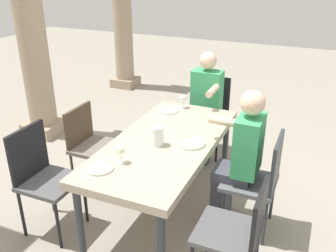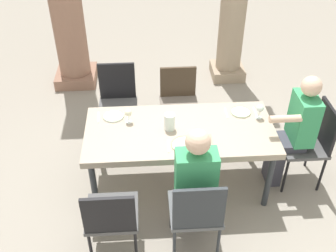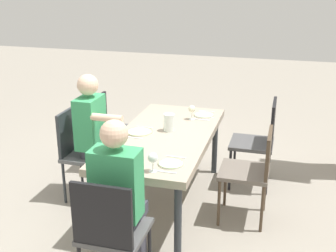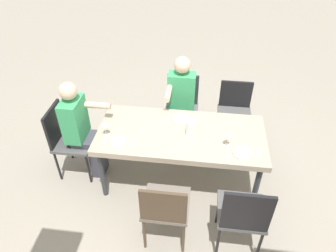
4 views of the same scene
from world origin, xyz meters
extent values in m
plane|color=gray|center=(0.00, 0.00, 0.00)|extent=(16.00, 16.00, 0.00)
cube|color=tan|center=(0.00, 0.00, 0.70)|extent=(1.84, 0.86, 0.07)
cylinder|color=#2D3338|center=(-0.84, 0.35, 0.34)|extent=(0.06, 0.06, 0.67)
cylinder|color=#2D3338|center=(0.84, 0.35, 0.34)|extent=(0.06, 0.06, 0.67)
cylinder|color=#2D3338|center=(-0.84, -0.35, 0.34)|extent=(0.06, 0.06, 0.67)
cylinder|color=#2D3338|center=(0.84, -0.35, 0.34)|extent=(0.06, 0.06, 0.67)
cube|color=#4F4F50|center=(-0.64, 0.77, 0.48)|extent=(0.44, 0.44, 0.04)
cube|color=black|center=(-0.64, 0.97, 0.71)|extent=(0.42, 0.03, 0.47)
cylinder|color=black|center=(-0.83, 0.58, 0.23)|extent=(0.03, 0.03, 0.46)
cylinder|color=black|center=(-0.45, 0.58, 0.23)|extent=(0.03, 0.03, 0.46)
cylinder|color=black|center=(-0.83, 0.96, 0.23)|extent=(0.03, 0.03, 0.46)
cylinder|color=black|center=(-0.45, 0.96, 0.23)|extent=(0.03, 0.03, 0.46)
cube|color=#4F4F50|center=(-0.64, -0.77, 0.47)|extent=(0.44, 0.44, 0.04)
cube|color=black|center=(-0.64, -0.97, 0.67)|extent=(0.42, 0.03, 0.40)
cylinder|color=black|center=(-0.45, -0.58, 0.22)|extent=(0.03, 0.03, 0.45)
cylinder|color=black|center=(-0.83, -0.58, 0.22)|extent=(0.03, 0.03, 0.45)
cylinder|color=black|center=(-0.45, -0.96, 0.22)|extent=(0.03, 0.03, 0.45)
cylinder|color=black|center=(-0.83, -0.96, 0.22)|extent=(0.03, 0.03, 0.45)
cube|color=#6A6158|center=(0.06, 0.77, 0.47)|extent=(0.44, 0.44, 0.04)
cube|color=#473828|center=(0.06, 0.97, 0.68)|extent=(0.42, 0.03, 0.40)
cylinder|color=#473828|center=(-0.13, 0.58, 0.23)|extent=(0.03, 0.03, 0.46)
cylinder|color=#473828|center=(0.25, 0.58, 0.23)|extent=(0.03, 0.03, 0.46)
cylinder|color=#473828|center=(-0.13, 0.96, 0.23)|extent=(0.03, 0.03, 0.46)
cylinder|color=#473828|center=(0.25, 0.96, 0.23)|extent=(0.03, 0.03, 0.46)
cube|color=#5B5E61|center=(0.06, -0.77, 0.46)|extent=(0.44, 0.44, 0.04)
cube|color=#2D3338|center=(0.06, -0.97, 0.69)|extent=(0.42, 0.03, 0.46)
cylinder|color=#2D3338|center=(0.25, -0.58, 0.22)|extent=(0.03, 0.03, 0.44)
cylinder|color=#2D3338|center=(-0.13, -0.58, 0.22)|extent=(0.03, 0.03, 0.44)
cylinder|color=#2D3338|center=(0.25, -0.96, 0.22)|extent=(0.03, 0.03, 0.44)
cylinder|color=#2D3338|center=(-0.13, -0.96, 0.22)|extent=(0.03, 0.03, 0.44)
cube|color=#4F4F50|center=(1.26, 0.00, 0.47)|extent=(0.44, 0.44, 0.04)
cube|color=black|center=(1.46, 0.00, 0.70)|extent=(0.03, 0.42, 0.46)
cylinder|color=black|center=(1.07, 0.19, 0.22)|extent=(0.03, 0.03, 0.45)
cylinder|color=black|center=(1.07, -0.19, 0.22)|extent=(0.03, 0.03, 0.45)
cylinder|color=black|center=(1.45, 0.19, 0.22)|extent=(0.03, 0.03, 0.45)
cylinder|color=black|center=(1.45, -0.19, 0.22)|extent=(0.03, 0.03, 0.45)
cube|color=#3F3F4C|center=(1.00, 0.00, 0.23)|extent=(0.14, 0.24, 0.46)
cube|color=#3F3F4C|center=(1.09, 0.00, 0.51)|extent=(0.32, 0.28, 0.10)
cube|color=#389E60|center=(1.20, 0.00, 0.81)|extent=(0.20, 0.34, 0.50)
sphere|color=beige|center=(1.20, 0.00, 1.18)|extent=(0.19, 0.19, 0.19)
cylinder|color=beige|center=(0.96, -0.14, 0.92)|extent=(0.30, 0.07, 0.07)
cube|color=#3F3F4C|center=(0.06, -0.53, 0.23)|extent=(0.24, 0.14, 0.46)
cube|color=#3F3F4C|center=(0.06, -0.62, 0.51)|extent=(0.28, 0.32, 0.10)
cube|color=#389E60|center=(0.06, -0.73, 0.81)|extent=(0.34, 0.20, 0.50)
sphere|color=beige|center=(0.06, -0.73, 1.18)|extent=(0.20, 0.20, 0.20)
cylinder|color=beige|center=(0.20, -0.49, 0.92)|extent=(0.07, 0.30, 0.07)
cylinder|color=white|center=(-0.65, 0.25, 0.74)|extent=(0.21, 0.21, 0.01)
torus|color=#A9CD91|center=(-0.65, 0.25, 0.75)|extent=(0.21, 0.21, 0.01)
cylinder|color=white|center=(-0.50, 0.15, 0.74)|extent=(0.06, 0.06, 0.00)
cylinder|color=white|center=(-0.50, 0.15, 0.78)|extent=(0.01, 0.01, 0.08)
sphere|color=#F2EFCC|center=(-0.50, 0.15, 0.85)|extent=(0.07, 0.07, 0.07)
cube|color=silver|center=(-0.80, 0.25, 0.74)|extent=(0.02, 0.17, 0.01)
cube|color=silver|center=(-0.50, 0.25, 0.74)|extent=(0.03, 0.17, 0.01)
cylinder|color=silver|center=(0.02, -0.24, 0.74)|extent=(0.25, 0.25, 0.01)
torus|color=#A0BE77|center=(0.02, -0.24, 0.75)|extent=(0.25, 0.25, 0.01)
cube|color=silver|center=(-0.13, -0.24, 0.74)|extent=(0.02, 0.17, 0.01)
cube|color=silver|center=(0.17, -0.24, 0.74)|extent=(0.02, 0.17, 0.01)
cylinder|color=white|center=(0.64, 0.24, 0.74)|extent=(0.20, 0.20, 0.01)
torus|color=#A4C786|center=(0.64, 0.24, 0.75)|extent=(0.21, 0.21, 0.01)
cylinder|color=white|center=(0.80, 0.14, 0.74)|extent=(0.06, 0.06, 0.00)
cylinder|color=white|center=(0.80, 0.14, 0.78)|extent=(0.01, 0.01, 0.08)
sphere|color=white|center=(0.80, 0.14, 0.85)|extent=(0.08, 0.08, 0.08)
cube|color=silver|center=(0.49, 0.24, 0.74)|extent=(0.02, 0.17, 0.01)
cube|color=silver|center=(0.79, 0.24, 0.74)|extent=(0.02, 0.17, 0.01)
cylinder|color=white|center=(-0.10, 0.02, 0.82)|extent=(0.10, 0.10, 0.17)
cylinder|color=#EFEAC6|center=(-0.10, 0.02, 0.80)|extent=(0.10, 0.10, 0.11)
camera|label=1|loc=(-2.71, -1.21, 2.21)|focal=39.92mm
camera|label=2|loc=(-0.32, -3.06, 3.13)|focal=43.16mm
camera|label=3|loc=(3.70, 1.07, 2.19)|focal=46.67mm
camera|label=4|loc=(-0.19, 2.63, 2.90)|focal=33.31mm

